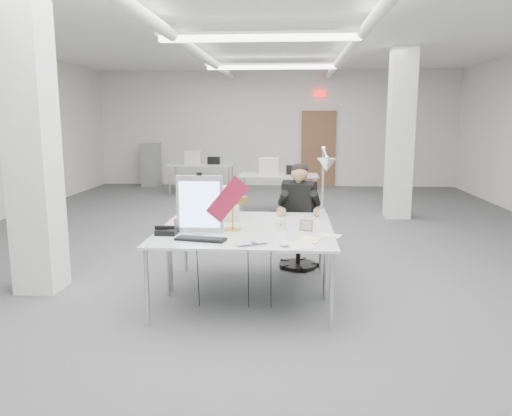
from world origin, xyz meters
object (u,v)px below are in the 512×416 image
(desk_main, at_px, (242,239))
(desk_phone, at_px, (167,232))
(monitor, at_px, (200,204))
(seated_person, at_px, (299,199))
(beige_monitor, at_px, (222,203))
(office_chair, at_px, (299,226))
(bankers_lamp, at_px, (233,214))
(architect_lamp, at_px, (324,185))
(laptop, at_px, (254,244))

(desk_main, relative_size, desk_phone, 8.88)
(monitor, distance_m, desk_phone, 0.43)
(seated_person, distance_m, beige_monitor, 1.07)
(monitor, distance_m, beige_monitor, 0.74)
(office_chair, bearing_deg, monitor, -107.46)
(monitor, xyz_separation_m, desk_phone, (-0.32, -0.10, -0.26))
(monitor, height_order, beige_monitor, monitor)
(seated_person, relative_size, bankers_lamp, 2.91)
(monitor, distance_m, architect_lamp, 1.38)
(desk_main, xyz_separation_m, monitor, (-0.44, 0.18, 0.30))
(desk_main, height_order, seated_person, seated_person)
(seated_person, bearing_deg, bankers_lamp, -101.69)
(seated_person, relative_size, desk_phone, 4.95)
(bankers_lamp, bearing_deg, beige_monitor, 91.17)
(office_chair, xyz_separation_m, desk_phone, (-1.32, -1.47, 0.23))
(laptop, relative_size, bankers_lamp, 0.85)
(monitor, bearing_deg, laptop, -40.15)
(seated_person, bearing_deg, desk_main, -91.86)
(office_chair, distance_m, bankers_lamp, 1.46)
(desk_main, bearing_deg, laptop, -65.56)
(laptop, xyz_separation_m, architect_lamp, (0.69, 1.02, 0.41))
(beige_monitor, bearing_deg, seated_person, 25.55)
(desk_main, relative_size, seated_person, 1.79)
(office_chair, bearing_deg, seated_person, -71.14)
(laptop, height_order, bankers_lamp, bankers_lamp)
(desk_phone, bearing_deg, bankers_lamp, 22.00)
(desk_main, relative_size, architect_lamp, 2.12)
(office_chair, height_order, architect_lamp, architect_lamp)
(bankers_lamp, height_order, architect_lamp, architect_lamp)
(bankers_lamp, xyz_separation_m, beige_monitor, (-0.19, 0.58, 0.01))
(bankers_lamp, relative_size, architect_lamp, 0.41)
(desk_main, distance_m, laptop, 0.33)
(desk_phone, bearing_deg, laptop, -21.86)
(monitor, xyz_separation_m, architect_lamp, (1.26, 0.54, 0.14))
(office_chair, relative_size, laptop, 3.72)
(desk_main, distance_m, beige_monitor, 0.98)
(monitor, distance_m, bankers_lamp, 0.36)
(seated_person, xyz_separation_m, desk_phone, (-1.32, -1.42, -0.12))
(seated_person, height_order, laptop, seated_person)
(desk_main, relative_size, office_chair, 1.65)
(monitor, distance_m, laptop, 0.80)
(seated_person, xyz_separation_m, bankers_lamp, (-0.70, -1.18, 0.03))
(seated_person, bearing_deg, laptop, -84.57)
(laptop, distance_m, desk_phone, 0.97)
(desk_phone, bearing_deg, architect_lamp, 23.23)
(desk_main, height_order, beige_monitor, beige_monitor)
(office_chair, xyz_separation_m, beige_monitor, (-0.89, -0.65, 0.39))
(desk_main, height_order, office_chair, office_chair)
(monitor, xyz_separation_m, bankers_lamp, (0.31, 0.14, -0.12))
(desk_main, xyz_separation_m, desk_phone, (-0.76, 0.08, 0.04))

